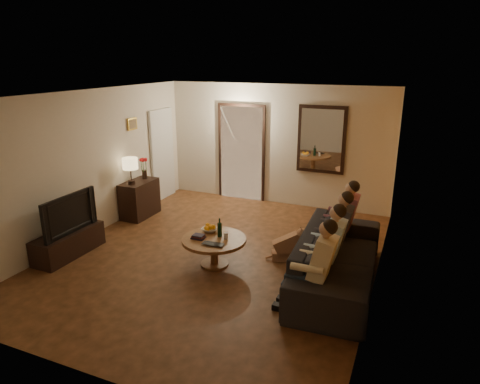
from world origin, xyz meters
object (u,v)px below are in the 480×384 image
at_px(person_c, 336,236).
at_px(sofa, 338,259).
at_px(person_a, 317,272).
at_px(person_b, 327,252).
at_px(tv, 65,213).
at_px(dog, 288,244).
at_px(laptop, 212,246).
at_px(dresser, 140,199).
at_px(coffee_table, 214,251).
at_px(tv_stand, 69,243).
at_px(person_d, 343,222).
at_px(wine_bottle, 220,227).
at_px(bowl, 210,230).
at_px(table_lamp, 131,171).

bearing_deg(person_c, sofa, -71.57).
height_order(person_a, person_b, same).
bearing_deg(tv, dog, -70.03).
xyz_separation_m(person_b, laptop, (-1.67, -0.16, -0.14)).
bearing_deg(sofa, dog, 60.08).
relative_size(sofa, person_a, 2.19).
xyz_separation_m(dresser, sofa, (4.24, -1.19, 0.02)).
relative_size(dresser, dog, 1.48).
bearing_deg(coffee_table, tv_stand, -165.51).
height_order(person_d, wine_bottle, person_d).
bearing_deg(tv_stand, person_a, -1.55).
relative_size(sofa, bowl, 10.14).
bearing_deg(dresser, person_c, -12.11).
height_order(dresser, coffee_table, dresser).
relative_size(sofa, coffee_table, 2.62).
height_order(person_b, laptop, person_b).
bearing_deg(person_c, dog, 169.76).
xyz_separation_m(table_lamp, dog, (3.38, -0.53, -0.73)).
bearing_deg(bowl, dog, 18.37).
xyz_separation_m(coffee_table, bowl, (-0.18, 0.22, 0.26)).
bearing_deg(coffee_table, person_d, 31.23).
distance_m(dresser, tv, 2.01).
relative_size(tv, laptop, 3.38).
bearing_deg(sofa, laptop, 101.35).
bearing_deg(person_b, tv_stand, -173.28).
bearing_deg(person_d, tv_stand, -157.82).
relative_size(person_d, wine_bottle, 3.87).
xyz_separation_m(dresser, person_a, (4.14, -2.09, 0.23)).
distance_m(coffee_table, wine_bottle, 0.40).
relative_size(person_c, bowl, 4.63).
height_order(tv_stand, bowl, bowl).
relative_size(person_c, laptop, 3.65).
distance_m(person_c, wine_bottle, 1.77).
bearing_deg(sofa, wine_bottle, 89.33).
xyz_separation_m(dresser, wine_bottle, (2.42, -1.26, 0.24)).
distance_m(person_a, bowl, 2.17).
xyz_separation_m(tv_stand, person_c, (4.14, 1.09, 0.39)).
distance_m(sofa, person_c, 0.38).
distance_m(sofa, person_d, 0.93).
xyz_separation_m(person_a, person_b, (0.00, 0.60, 0.00)).
xyz_separation_m(dog, laptop, (-0.91, -0.89, 0.18)).
xyz_separation_m(tv_stand, wine_bottle, (2.42, 0.71, 0.40)).
bearing_deg(person_b, tv, -173.28).
distance_m(sofa, bowl, 2.06).
distance_m(dresser, bowl, 2.47).
height_order(tv, laptop, tv).
distance_m(sofa, dog, 0.98).
bearing_deg(dog, coffee_table, -171.51).
bearing_deg(dog, wine_bottle, -174.64).
bearing_deg(tv, sofa, -79.48).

